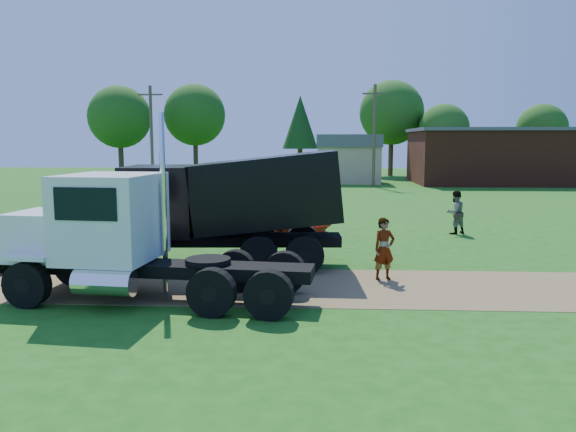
{
  "coord_description": "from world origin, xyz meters",
  "views": [
    {
      "loc": [
        1.05,
        -15.44,
        4.08
      ],
      "look_at": [
        0.06,
        3.03,
        1.6
      ],
      "focal_mm": 35.0,
      "sensor_mm": 36.0,
      "label": 1
    }
  ],
  "objects_px": {
    "black_dump_truck": "(218,203)",
    "spectator_a": "(384,249)",
    "white_semi_tractor": "(115,236)",
    "orange_pickup": "(264,218)"
  },
  "relations": [
    {
      "from": "white_semi_tractor",
      "to": "black_dump_truck",
      "type": "xyz_separation_m",
      "value": [
        1.99,
        3.95,
        0.44
      ]
    },
    {
      "from": "black_dump_truck",
      "to": "spectator_a",
      "type": "xyz_separation_m",
      "value": [
        5.19,
        -1.6,
        -1.16
      ]
    },
    {
      "from": "white_semi_tractor",
      "to": "spectator_a",
      "type": "relative_size",
      "value": 4.37
    },
    {
      "from": "white_semi_tractor",
      "to": "spectator_a",
      "type": "bearing_deg",
      "value": 23.96
    },
    {
      "from": "black_dump_truck",
      "to": "orange_pickup",
      "type": "distance_m",
      "value": 6.09
    },
    {
      "from": "orange_pickup",
      "to": "spectator_a",
      "type": "bearing_deg",
      "value": -127.95
    },
    {
      "from": "white_semi_tractor",
      "to": "black_dump_truck",
      "type": "distance_m",
      "value": 4.44
    },
    {
      "from": "black_dump_truck",
      "to": "spectator_a",
      "type": "distance_m",
      "value": 5.55
    },
    {
      "from": "spectator_a",
      "to": "orange_pickup",
      "type": "bearing_deg",
      "value": 95.57
    },
    {
      "from": "white_semi_tractor",
      "to": "spectator_a",
      "type": "xyz_separation_m",
      "value": [
        7.18,
        2.34,
        -0.71
      ]
    }
  ]
}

